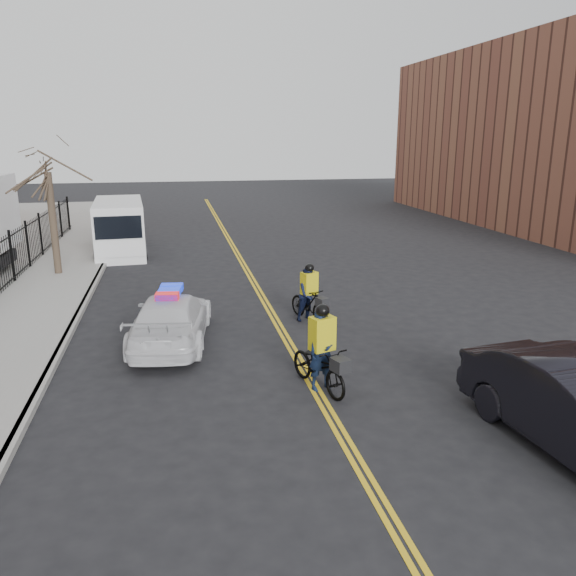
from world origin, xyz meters
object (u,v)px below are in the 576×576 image
Objects in this scene: cargo_van at (120,228)px; cyclist_near at (322,360)px; police_cruiser at (171,319)px; cyclist_far at (309,298)px.

cyclist_near is at bearing -75.33° from cargo_van.
police_cruiser is 13.17m from cargo_van.
cyclist_far is at bearing -156.79° from police_cruiser.
cargo_van is at bearing 94.83° from cyclist_far.
cyclist_near is (5.64, -16.58, -0.54)m from cargo_van.
cargo_van reaches higher than police_cruiser.
police_cruiser is 2.32× the size of cyclist_near.
cyclist_far reaches higher than police_cruiser.
police_cruiser is 0.80× the size of cargo_van.
cargo_van is 3.39× the size of cyclist_far.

